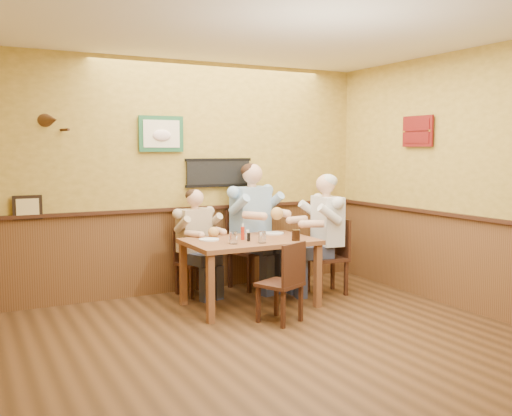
{
  "coord_description": "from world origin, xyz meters",
  "views": [
    {
      "loc": [
        -2.32,
        -4.04,
        1.74
      ],
      "look_at": [
        0.53,
        1.45,
        1.1
      ],
      "focal_mm": 40.0,
      "sensor_mm": 36.0,
      "label": 1
    }
  ],
  "objects_px": {
    "chair_back_left": "(194,262)",
    "water_glass_mid": "(262,237)",
    "dining_table": "(250,248)",
    "pepper_shaker": "(249,237)",
    "salt_shaker": "(247,235)",
    "water_glass_left": "(233,238)",
    "cola_tumbler": "(296,235)",
    "chair_back_right": "(251,249)",
    "hot_sauce_bottle": "(243,232)",
    "diner_white_elder": "(327,240)",
    "chair_near_side": "(280,282)",
    "chair_right_end": "(327,256)",
    "diner_blue_polo": "(251,233)",
    "diner_tan_shirt": "(194,248)"
  },
  "relations": [
    {
      "from": "dining_table",
      "to": "cola_tumbler",
      "type": "height_order",
      "value": "cola_tumbler"
    },
    {
      "from": "chair_back_left",
      "to": "water_glass_mid",
      "type": "height_order",
      "value": "water_glass_mid"
    },
    {
      "from": "chair_near_side",
      "to": "diner_blue_polo",
      "type": "xyz_separation_m",
      "value": [
        0.39,
        1.41,
        0.29
      ]
    },
    {
      "from": "chair_back_right",
      "to": "salt_shaker",
      "type": "xyz_separation_m",
      "value": [
        -0.4,
        -0.71,
        0.31
      ]
    },
    {
      "from": "chair_back_left",
      "to": "salt_shaker",
      "type": "xyz_separation_m",
      "value": [
        0.35,
        -0.71,
        0.4
      ]
    },
    {
      "from": "chair_back_right",
      "to": "chair_near_side",
      "type": "height_order",
      "value": "chair_back_right"
    },
    {
      "from": "dining_table",
      "to": "water_glass_left",
      "type": "relative_size",
      "value": 10.78
    },
    {
      "from": "chair_back_right",
      "to": "diner_blue_polo",
      "type": "bearing_deg",
      "value": 0.0
    },
    {
      "from": "chair_back_left",
      "to": "water_glass_left",
      "type": "bearing_deg",
      "value": -98.54
    },
    {
      "from": "chair_back_left",
      "to": "chair_right_end",
      "type": "xyz_separation_m",
      "value": [
        1.44,
        -0.68,
        0.05
      ]
    },
    {
      "from": "water_glass_mid",
      "to": "pepper_shaker",
      "type": "distance_m",
      "value": 0.18
    },
    {
      "from": "chair_back_right",
      "to": "water_glass_mid",
      "type": "relative_size",
      "value": 7.99
    },
    {
      "from": "water_glass_left",
      "to": "cola_tumbler",
      "type": "xyz_separation_m",
      "value": [
        0.69,
        -0.12,
        -0.01
      ]
    },
    {
      "from": "chair_back_right",
      "to": "chair_back_left",
      "type": "bearing_deg",
      "value": 165.83
    },
    {
      "from": "chair_near_side",
      "to": "diner_tan_shirt",
      "type": "distance_m",
      "value": 1.47
    },
    {
      "from": "water_glass_mid",
      "to": "diner_white_elder",
      "type": "bearing_deg",
      "value": 17.81
    },
    {
      "from": "diner_white_elder",
      "to": "salt_shaker",
      "type": "height_order",
      "value": "diner_white_elder"
    },
    {
      "from": "chair_back_right",
      "to": "chair_right_end",
      "type": "xyz_separation_m",
      "value": [
        0.69,
        -0.67,
        -0.04
      ]
    },
    {
      "from": "cola_tumbler",
      "to": "chair_near_side",
      "type": "bearing_deg",
      "value": -138.58
    },
    {
      "from": "pepper_shaker",
      "to": "hot_sauce_bottle",
      "type": "bearing_deg",
      "value": 94.35
    },
    {
      "from": "cola_tumbler",
      "to": "pepper_shaker",
      "type": "distance_m",
      "value": 0.52
    },
    {
      "from": "diner_blue_polo",
      "to": "pepper_shaker",
      "type": "distance_m",
      "value": 0.97
    },
    {
      "from": "dining_table",
      "to": "pepper_shaker",
      "type": "height_order",
      "value": "pepper_shaker"
    },
    {
      "from": "hot_sauce_bottle",
      "to": "salt_shaker",
      "type": "height_order",
      "value": "hot_sauce_bottle"
    },
    {
      "from": "chair_back_left",
      "to": "diner_blue_polo",
      "type": "xyz_separation_m",
      "value": [
        0.75,
        -0.01,
        0.3
      ]
    },
    {
      "from": "dining_table",
      "to": "chair_back_right",
      "type": "height_order",
      "value": "chair_back_right"
    },
    {
      "from": "dining_table",
      "to": "chair_back_right",
      "type": "bearing_deg",
      "value": 62.43
    },
    {
      "from": "chair_back_left",
      "to": "chair_near_side",
      "type": "bearing_deg",
      "value": -88.82
    },
    {
      "from": "dining_table",
      "to": "hot_sauce_bottle",
      "type": "bearing_deg",
      "value": 168.42
    },
    {
      "from": "pepper_shaker",
      "to": "dining_table",
      "type": "bearing_deg",
      "value": 57.03
    },
    {
      "from": "chair_near_side",
      "to": "pepper_shaker",
      "type": "relative_size",
      "value": 9.13
    },
    {
      "from": "water_glass_left",
      "to": "hot_sauce_bottle",
      "type": "bearing_deg",
      "value": 43.91
    },
    {
      "from": "dining_table",
      "to": "pepper_shaker",
      "type": "xyz_separation_m",
      "value": [
        -0.07,
        -0.11,
        0.14
      ]
    },
    {
      "from": "dining_table",
      "to": "hot_sauce_bottle",
      "type": "distance_m",
      "value": 0.19
    },
    {
      "from": "dining_table",
      "to": "diner_tan_shirt",
      "type": "xyz_separation_m",
      "value": [
        -0.37,
        0.74,
        -0.09
      ]
    },
    {
      "from": "chair_back_left",
      "to": "diner_white_elder",
      "type": "bearing_deg",
      "value": -38.3
    },
    {
      "from": "diner_tan_shirt",
      "to": "diner_white_elder",
      "type": "height_order",
      "value": "diner_white_elder"
    },
    {
      "from": "dining_table",
      "to": "diner_tan_shirt",
      "type": "bearing_deg",
      "value": 116.21
    },
    {
      "from": "diner_blue_polo",
      "to": "cola_tumbler",
      "type": "bearing_deg",
      "value": -102.69
    },
    {
      "from": "chair_right_end",
      "to": "hot_sauce_bottle",
      "type": "distance_m",
      "value": 1.22
    },
    {
      "from": "diner_tan_shirt",
      "to": "cola_tumbler",
      "type": "relative_size",
      "value": 9.62
    },
    {
      "from": "cola_tumbler",
      "to": "hot_sauce_bottle",
      "type": "bearing_deg",
      "value": 146.13
    },
    {
      "from": "dining_table",
      "to": "water_glass_left",
      "type": "height_order",
      "value": "water_glass_left"
    },
    {
      "from": "chair_right_end",
      "to": "pepper_shaker",
      "type": "distance_m",
      "value": 1.21
    },
    {
      "from": "chair_right_end",
      "to": "water_glass_mid",
      "type": "xyz_separation_m",
      "value": [
        -1.07,
        -0.34,
        0.36
      ]
    },
    {
      "from": "salt_shaker",
      "to": "pepper_shaker",
      "type": "height_order",
      "value": "salt_shaker"
    },
    {
      "from": "hot_sauce_bottle",
      "to": "water_glass_mid",
      "type": "bearing_deg",
      "value": -73.27
    },
    {
      "from": "dining_table",
      "to": "chair_right_end",
      "type": "bearing_deg",
      "value": 3.66
    },
    {
      "from": "chair_back_left",
      "to": "salt_shaker",
      "type": "distance_m",
      "value": 0.89
    },
    {
      "from": "pepper_shaker",
      "to": "chair_back_right",
      "type": "bearing_deg",
      "value": 61.7
    }
  ]
}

